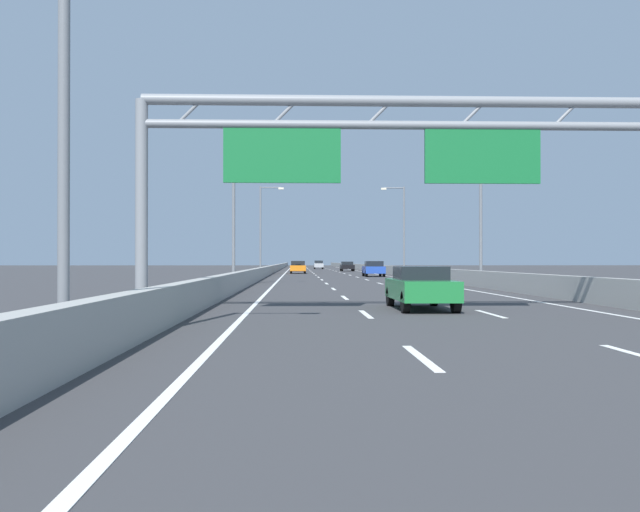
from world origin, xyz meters
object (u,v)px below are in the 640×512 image
object	(u,v)px
sign_gantry	(416,148)
streetlamp_right_mid	(477,199)
streetlamp_left_mid	(237,198)
red_car	(298,266)
green_car	(421,287)
silver_car	(319,265)
streetlamp_left_near	(78,33)
orange_car	(298,267)
streetlamp_left_far	(263,224)
blue_car	(374,269)
black_car	(347,266)
streetlamp_right_far	(402,225)

from	to	relation	value
sign_gantry	streetlamp_right_mid	distance (m)	24.41
streetlamp_left_mid	red_car	bearing A→B (deg)	86.26
sign_gantry	green_car	bearing A→B (deg)	76.38
red_car	silver_car	bearing A→B (deg)	82.01
streetlamp_left_near	green_car	bearing A→B (deg)	53.37
sign_gantry	streetlamp_right_mid	size ratio (longest dim) A/B	1.78
sign_gantry	orange_car	bearing A→B (deg)	93.06
orange_car	sign_gantry	bearing A→B (deg)	-86.94
streetlamp_left_far	green_car	size ratio (longest dim) A/B	2.13
streetlamp_left_far	silver_car	world-z (taller)	streetlamp_left_far
blue_car	green_car	distance (m)	45.54
streetlamp_left_far	red_car	size ratio (longest dim) A/B	2.23
streetlamp_left_mid	green_car	world-z (taller)	streetlamp_left_mid
streetlamp_left_mid	streetlamp_right_mid	xyz separation A→B (m)	(14.93, 0.00, 0.00)
green_car	orange_car	size ratio (longest dim) A/B	1.02
streetlamp_left_mid	black_car	size ratio (longest dim) A/B	2.13
sign_gantry	red_car	bearing A→B (deg)	92.29
streetlamp_left_mid	streetlamp_right_mid	world-z (taller)	same
blue_car	silver_car	xyz separation A→B (m)	(-3.44, 61.83, 0.03)
sign_gantry	black_car	bearing A→B (deg)	87.34
sign_gantry	streetlamp_left_mid	xyz separation A→B (m)	(-7.18, 23.14, 0.56)
streetlamp_left_near	streetlamp_left_far	distance (m)	63.12
red_car	streetlamp_right_mid	bearing A→B (deg)	-79.43
streetlamp_left_mid	streetlamp_left_far	size ratio (longest dim) A/B	1.00
silver_car	black_car	distance (m)	27.06
silver_car	streetlamp_left_near	bearing A→B (deg)	-93.71
blue_car	streetlamp_left_mid	bearing A→B (deg)	-114.67
green_car	orange_car	xyz separation A→B (m)	(-3.84, 61.77, 0.05)
streetlamp_right_mid	silver_car	distance (m)	86.36
silver_car	red_car	bearing A→B (deg)	-97.99
streetlamp_left_near	streetlamp_right_mid	xyz separation A→B (m)	(14.93, 31.56, 0.00)
streetlamp_right_far	red_car	size ratio (longest dim) A/B	2.23
streetlamp_left_near	black_car	world-z (taller)	streetlamp_left_near
streetlamp_right_far	sign_gantry	bearing A→B (deg)	-98.07
sign_gantry	silver_car	size ratio (longest dim) A/B	3.85
streetlamp_right_far	green_car	world-z (taller)	streetlamp_right_far
streetlamp_right_mid	blue_car	size ratio (longest dim) A/B	2.30
green_car	orange_car	world-z (taller)	orange_car
blue_car	orange_car	world-z (taller)	orange_car
streetlamp_right_far	silver_car	distance (m)	55.05
streetlamp_left_mid	blue_car	world-z (taller)	streetlamp_left_mid
streetlamp_left_near	red_car	size ratio (longest dim) A/B	2.23
sign_gantry	red_car	xyz separation A→B (m)	(-3.30, 82.36, -4.09)
red_car	streetlamp_left_far	bearing A→B (deg)	-97.98
streetlamp_left_near	streetlamp_right_far	distance (m)	64.87
streetlamp_right_mid	streetlamp_right_far	xyz separation A→B (m)	(0.00, 31.56, 0.00)
streetlamp_right_far	black_car	size ratio (longest dim) A/B	2.13
streetlamp_left_mid	streetlamp_right_far	bearing A→B (deg)	64.68
streetlamp_left_mid	black_car	xyz separation A→B (m)	(10.99, 59.08, -4.66)
sign_gantry	blue_car	xyz separation A→B (m)	(3.89, 47.24, -4.08)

